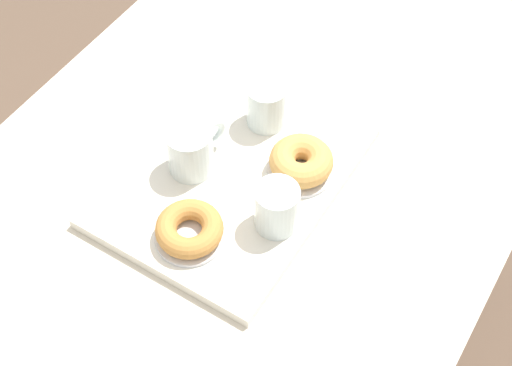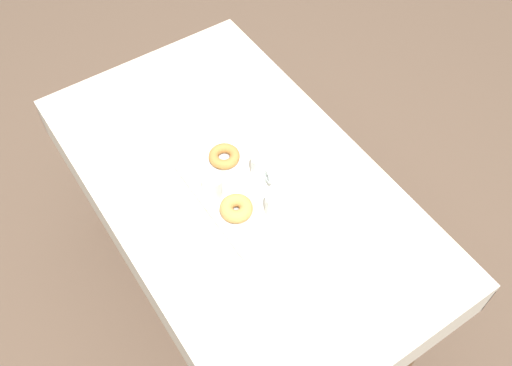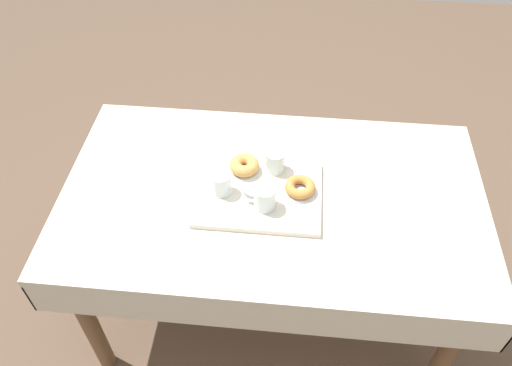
% 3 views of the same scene
% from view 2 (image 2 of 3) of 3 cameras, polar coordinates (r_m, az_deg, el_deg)
% --- Properties ---
extents(ground_plane, '(6.00, 6.00, 0.00)m').
position_cam_2_polar(ground_plane, '(2.55, -1.24, -10.13)').
color(ground_plane, brown).
extents(dining_table, '(1.49, 0.86, 0.76)m').
position_cam_2_polar(dining_table, '(1.98, -1.58, -1.68)').
color(dining_table, beige).
rests_on(dining_table, ground).
extents(serving_tray, '(0.43, 0.33, 0.02)m').
position_cam_2_polar(serving_tray, '(1.87, -0.49, -0.56)').
color(serving_tray, silver).
rests_on(serving_tray, dining_table).
extents(tea_mug_left, '(0.11, 0.08, 0.09)m').
position_cam_2_polar(tea_mug_left, '(1.87, 0.68, 1.70)').
color(tea_mug_left, silver).
rests_on(tea_mug_left, serving_tray).
extents(water_glass_near, '(0.07, 0.07, 0.08)m').
position_cam_2_polar(water_glass_near, '(1.83, -4.37, -0.23)').
color(water_glass_near, silver).
rests_on(water_glass_near, serving_tray).
extents(water_glass_far, '(0.07, 0.07, 0.08)m').
position_cam_2_polar(water_glass_far, '(1.78, 2.06, -2.29)').
color(water_glass_far, silver).
rests_on(water_glass_far, serving_tray).
extents(donut_plate_left, '(0.11, 0.11, 0.01)m').
position_cam_2_polar(donut_plate_left, '(1.80, -1.96, -2.99)').
color(donut_plate_left, silver).
rests_on(donut_plate_left, serving_tray).
extents(sugar_donut_left, '(0.11, 0.11, 0.04)m').
position_cam_2_polar(sugar_donut_left, '(1.78, -1.98, -2.55)').
color(sugar_donut_left, tan).
rests_on(sugar_donut_left, donut_plate_left).
extents(donut_plate_right, '(0.11, 0.11, 0.01)m').
position_cam_2_polar(donut_plate_right, '(1.93, -3.28, 2.24)').
color(donut_plate_right, silver).
rests_on(donut_plate_right, serving_tray).
extents(sugar_donut_right, '(0.11, 0.11, 0.03)m').
position_cam_2_polar(sugar_donut_right, '(1.91, -3.31, 2.62)').
color(sugar_donut_right, '#BC7F3D').
rests_on(sugar_donut_right, donut_plate_right).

